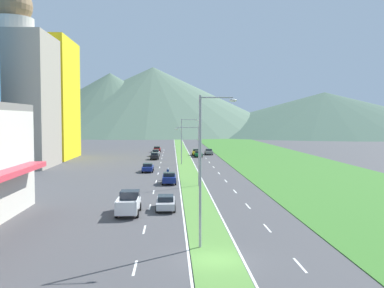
{
  "coord_description": "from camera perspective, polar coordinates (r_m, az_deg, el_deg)",
  "views": [
    {
      "loc": [
        -2.85,
        -27.84,
        9.06
      ],
      "look_at": [
        0.02,
        33.89,
        5.6
      ],
      "focal_mm": 41.42,
      "sensor_mm": 36.0,
      "label": 1
    }
  ],
  "objects": [
    {
      "name": "ground_plane",
      "position": [
        29.42,
        3.13,
        -14.73
      ],
      "size": [
        600.0,
        600.0,
        0.0
      ],
      "primitive_type": "plane",
      "color": "#424244"
    },
    {
      "name": "grass_median",
      "position": [
        88.35,
        -0.8,
        -2.66
      ],
      "size": [
        3.2,
        240.0,
        0.06
      ],
      "primitive_type": "cube",
      "color": "#518438",
      "rests_on": "ground_plane"
    },
    {
      "name": "grass_verge_right",
      "position": [
        91.36,
        12.24,
        -2.54
      ],
      "size": [
        24.0,
        240.0,
        0.06
      ],
      "primitive_type": "cube",
      "color": "#387028",
      "rests_on": "ground_plane"
    },
    {
      "name": "lane_dash_left_2",
      "position": [
        28.22,
        -7.36,
        -15.53
      ],
      "size": [
        0.16,
        2.8,
        0.01
      ],
      "primitive_type": "cube",
      "color": "silver",
      "rests_on": "ground_plane"
    },
    {
      "name": "lane_dash_left_3",
      "position": [
        37.22,
        -6.16,
        -10.89
      ],
      "size": [
        0.16,
        2.8,
        0.01
      ],
      "primitive_type": "cube",
      "color": "silver",
      "rests_on": "ground_plane"
    },
    {
      "name": "lane_dash_left_4",
      "position": [
        46.37,
        -5.44,
        -8.07
      ],
      "size": [
        0.16,
        2.8,
        0.01
      ],
      "primitive_type": "cube",
      "color": "silver",
      "rests_on": "ground_plane"
    },
    {
      "name": "lane_dash_left_5",
      "position": [
        55.61,
        -4.97,
        -6.18
      ],
      "size": [
        0.16,
        2.8,
        0.01
      ],
      "primitive_type": "cube",
      "color": "silver",
      "rests_on": "ground_plane"
    },
    {
      "name": "lane_dash_left_6",
      "position": [
        64.89,
        -4.64,
        -4.83
      ],
      "size": [
        0.16,
        2.8,
        0.01
      ],
      "primitive_type": "cube",
      "color": "silver",
      "rests_on": "ground_plane"
    },
    {
      "name": "lane_dash_left_7",
      "position": [
        74.2,
        -4.38,
        -3.81
      ],
      "size": [
        0.16,
        2.8,
        0.01
      ],
      "primitive_type": "cube",
      "color": "silver",
      "rests_on": "ground_plane"
    },
    {
      "name": "lane_dash_left_8",
      "position": [
        83.53,
        -4.19,
        -3.03
      ],
      "size": [
        0.16,
        2.8,
        0.01
      ],
      "primitive_type": "cube",
      "color": "silver",
      "rests_on": "ground_plane"
    },
    {
      "name": "lane_dash_left_9",
      "position": [
        92.87,
        -4.04,
        -2.4
      ],
      "size": [
        0.16,
        2.8,
        0.01
      ],
      "primitive_type": "cube",
      "color": "silver",
      "rests_on": "ground_plane"
    },
    {
      "name": "lane_dash_left_10",
      "position": [
        102.22,
        -3.91,
        -1.88
      ],
      "size": [
        0.16,
        2.8,
        0.01
      ],
      "primitive_type": "cube",
      "color": "silver",
      "rests_on": "ground_plane"
    },
    {
      "name": "lane_dash_left_11",
      "position": [
        111.58,
        -3.8,
        -1.46
      ],
      "size": [
        0.16,
        2.8,
        0.01
      ],
      "primitive_type": "cube",
      "color": "silver",
      "rests_on": "ground_plane"
    },
    {
      "name": "lane_dash_left_12",
      "position": [
        120.95,
        -3.72,
        -1.09
      ],
      "size": [
        0.16,
        2.8,
        0.01
      ],
      "primitive_type": "cube",
      "color": "silver",
      "rests_on": "ground_plane"
    },
    {
      "name": "lane_dash_left_13",
      "position": [
        130.31,
        -3.64,
        -0.79
      ],
      "size": [
        0.16,
        2.8,
        0.01
      ],
      "primitive_type": "cube",
      "color": "silver",
      "rests_on": "ground_plane"
    },
    {
      "name": "lane_dash_right_2",
      "position": [
        29.23,
        13.74,
        -14.93
      ],
      "size": [
        0.16,
        2.8,
        0.01
      ],
      "primitive_type": "cube",
      "color": "silver",
      "rests_on": "ground_plane"
    },
    {
      "name": "lane_dash_right_3",
      "position": [
        37.99,
        9.67,
        -10.63
      ],
      "size": [
        0.16,
        2.8,
        0.01
      ],
      "primitive_type": "cube",
      "color": "silver",
      "rests_on": "ground_plane"
    },
    {
      "name": "lane_dash_right_4",
      "position": [
        46.99,
        7.2,
        -7.93
      ],
      "size": [
        0.16,
        2.8,
        0.01
      ],
      "primitive_type": "cube",
      "color": "silver",
      "rests_on": "ground_plane"
    },
    {
      "name": "lane_dash_right_5",
      "position": [
        56.13,
        5.55,
        -6.09
      ],
      "size": [
        0.16,
        2.8,
        0.01
      ],
      "primitive_type": "cube",
      "color": "silver",
      "rests_on": "ground_plane"
    },
    {
      "name": "lane_dash_right_6",
      "position": [
        65.33,
        4.37,
        -4.77
      ],
      "size": [
        0.16,
        2.8,
        0.01
      ],
      "primitive_type": "cube",
      "color": "silver",
      "rests_on": "ground_plane"
    },
    {
      "name": "lane_dash_right_7",
      "position": [
        74.59,
        3.49,
        -3.77
      ],
      "size": [
        0.16,
        2.8,
        0.01
      ],
      "primitive_type": "cube",
      "color": "silver",
      "rests_on": "ground_plane"
    },
    {
      "name": "lane_dash_right_8",
      "position": [
        83.87,
        2.8,
        -3.0
      ],
      "size": [
        0.16,
        2.8,
        0.01
      ],
      "primitive_type": "cube",
      "color": "silver",
      "rests_on": "ground_plane"
    },
    {
      "name": "lane_dash_right_9",
      "position": [
        93.18,
        2.25,
        -2.37
      ],
      "size": [
        0.16,
        2.8,
        0.01
      ],
      "primitive_type": "cube",
      "color": "silver",
      "rests_on": "ground_plane"
    },
    {
      "name": "lane_dash_right_10",
      "position": [
        102.5,
        1.8,
        -1.86
      ],
      "size": [
        0.16,
        2.8,
        0.01
      ],
      "primitive_type": "cube",
      "color": "silver",
      "rests_on": "ground_plane"
    },
    {
      "name": "lane_dash_right_11",
      "position": [
        111.84,
        1.43,
        -1.44
      ],
      "size": [
        0.16,
        2.8,
        0.01
      ],
      "primitive_type": "cube",
      "color": "silver",
      "rests_on": "ground_plane"
    },
    {
      "name": "lane_dash_right_12",
      "position": [
        121.19,
        1.11,
        -1.08
      ],
      "size": [
        0.16,
        2.8,
        0.01
      ],
      "primitive_type": "cube",
      "color": "silver",
      "rests_on": "ground_plane"
    },
    {
      "name": "lane_dash_right_13",
      "position": [
        130.54,
        0.84,
        -0.77
      ],
      "size": [
        0.16,
        2.8,
        0.01
      ],
      "primitive_type": "cube",
      "color": "silver",
      "rests_on": "ground_plane"
    },
    {
      "name": "edge_line_median_left",
      "position": [
        88.31,
        -1.93,
        -2.68
      ],
      "size": [
        0.16,
        240.0,
        0.01
      ],
      "primitive_type": "cube",
      "color": "silver",
      "rests_on": "ground_plane"
    },
    {
      "name": "edge_line_median_right",
      "position": [
        88.43,
        0.34,
        -2.67
      ],
      "size": [
        0.16,
        240.0,
        0.01
      ],
      "primitive_type": "cube",
      "color": "silver",
      "rests_on": "ground_plane"
    },
    {
      "name": "domed_building",
      "position": [
        90.4,
        -21.95,
        6.26
      ],
      "size": [
        14.08,
        14.08,
        33.85
      ],
      "color": "#9E9384",
      "rests_on": "ground_plane"
    },
    {
      "name": "midrise_colored",
      "position": [
        108.13,
        -19.76,
        5.43
      ],
      "size": [
        17.77,
        17.77,
        27.21
      ],
      "primitive_type": "cube",
      "color": "yellow",
      "rests_on": "ground_plane"
    },
    {
      "name": "hill_far_left",
      "position": [
        275.26,
        -10.47,
        5.14
      ],
      "size": [
        127.76,
        127.76,
        37.19
      ],
      "primitive_type": "cone",
      "color": "#516B56",
      "rests_on": "ground_plane"
    },
    {
      "name": "hill_far_center",
      "position": [
        283.82,
        -5.03,
        5.61
      ],
      "size": [
        178.51,
        178.51,
        42.06
      ],
      "primitive_type": "cone",
      "color": "#516B56",
      "rests_on": "ground_plane"
    },
    {
      "name": "hill_far_right",
      "position": [
        285.85,
        16.68,
        3.83
      ],
      "size": [
        191.27,
        191.27,
        25.71
      ],
      "primitive_type": "cone",
      "color": "#3D5647",
      "rests_on": "ground_plane"
    },
    {
      "name": "street_lamp_near",
      "position": [
        30.89,
        1.51,
        -2.38
      ],
      "size": [
        2.66,
        0.31,
        10.72
      ],
      "color": "#99999E",
      "rests_on": "ground_plane"
    },
    {
      "name": "street_lamp_mid",
      "position": [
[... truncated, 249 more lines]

